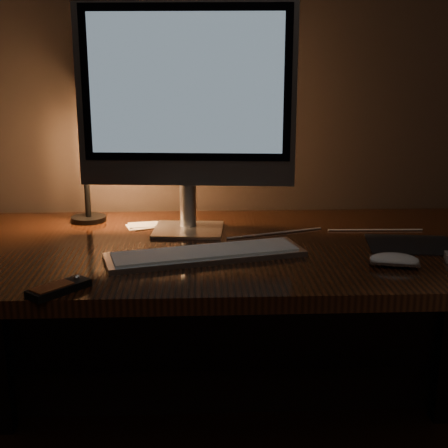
{
  "coord_description": "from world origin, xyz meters",
  "views": [
    {
      "loc": [
        -0.09,
        0.28,
        1.23
      ],
      "look_at": [
        -0.03,
        1.73,
        0.84
      ],
      "focal_mm": 50.0,
      "sensor_mm": 36.0,
      "label": 1
    }
  ],
  "objects_px": {
    "media_remote": "(59,288)",
    "desk_lamp": "(91,144)",
    "desk": "(231,281)",
    "monitor": "(186,100)",
    "mouse": "(394,262)",
    "keyboard": "(205,254)"
  },
  "relations": [
    {
      "from": "keyboard",
      "to": "desk_lamp",
      "type": "relative_size",
      "value": 1.39
    },
    {
      "from": "keyboard",
      "to": "media_remote",
      "type": "distance_m",
      "value": 0.38
    },
    {
      "from": "keyboard",
      "to": "desk_lamp",
      "type": "distance_m",
      "value": 0.52
    },
    {
      "from": "desk",
      "to": "mouse",
      "type": "bearing_deg",
      "value": -35.02
    },
    {
      "from": "desk_lamp",
      "to": "keyboard",
      "type": "bearing_deg",
      "value": -48.58
    },
    {
      "from": "mouse",
      "to": "media_remote",
      "type": "bearing_deg",
      "value": -156.01
    },
    {
      "from": "monitor",
      "to": "desk_lamp",
      "type": "height_order",
      "value": "monitor"
    },
    {
      "from": "media_remote",
      "to": "desk",
      "type": "bearing_deg",
      "value": -1.74
    },
    {
      "from": "media_remote",
      "to": "desk_lamp",
      "type": "distance_m",
      "value": 0.6
    },
    {
      "from": "keyboard",
      "to": "desk",
      "type": "bearing_deg",
      "value": 53.43
    },
    {
      "from": "desk",
      "to": "media_remote",
      "type": "bearing_deg",
      "value": -133.93
    },
    {
      "from": "media_remote",
      "to": "mouse",
      "type": "bearing_deg",
      "value": -37.56
    },
    {
      "from": "monitor",
      "to": "mouse",
      "type": "distance_m",
      "value": 0.69
    },
    {
      "from": "desk",
      "to": "monitor",
      "type": "height_order",
      "value": "monitor"
    },
    {
      "from": "desk",
      "to": "mouse",
      "type": "xyz_separation_m",
      "value": [
        0.37,
        -0.26,
        0.14
      ]
    },
    {
      "from": "monitor",
      "to": "media_remote",
      "type": "bearing_deg",
      "value": -115.21
    },
    {
      "from": "monitor",
      "to": "desk",
      "type": "bearing_deg",
      "value": -21.26
    },
    {
      "from": "mouse",
      "to": "media_remote",
      "type": "distance_m",
      "value": 0.77
    },
    {
      "from": "desk",
      "to": "keyboard",
      "type": "height_order",
      "value": "keyboard"
    },
    {
      "from": "mouse",
      "to": "media_remote",
      "type": "xyz_separation_m",
      "value": [
        -0.76,
        -0.14,
        -0.0
      ]
    },
    {
      "from": "monitor",
      "to": "mouse",
      "type": "relative_size",
      "value": 5.42
    },
    {
      "from": "mouse",
      "to": "desk_lamp",
      "type": "xyz_separation_m",
      "value": [
        -0.77,
        0.42,
        0.23
      ]
    }
  ]
}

